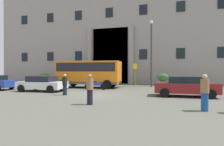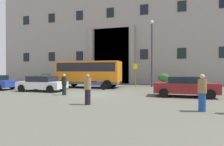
% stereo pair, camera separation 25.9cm
% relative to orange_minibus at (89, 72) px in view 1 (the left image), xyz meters
% --- Properties ---
extents(ground_plane, '(80.00, 64.00, 0.12)m').
position_rel_orange_minibus_xyz_m(ground_plane, '(2.63, -5.50, -1.74)').
color(ground_plane, '#59594E').
extents(office_building_facade, '(43.18, 9.68, 18.85)m').
position_rel_orange_minibus_xyz_m(office_building_facade, '(2.63, 11.98, 7.74)').
color(office_building_facade, gray).
rests_on(office_building_facade, ground_plane).
extents(orange_minibus, '(6.85, 2.95, 2.82)m').
position_rel_orange_minibus_xyz_m(orange_minibus, '(0.00, 0.00, 0.00)').
color(orange_minibus, orange).
rests_on(orange_minibus, ground_plane).
extents(bus_stop_sign, '(0.44, 0.08, 2.60)m').
position_rel_orange_minibus_xyz_m(bus_stop_sign, '(4.73, 1.94, -0.07)').
color(bus_stop_sign, '#929D1A').
rests_on(bus_stop_sign, ground_plane).
extents(hedge_planter_east, '(1.94, 0.88, 1.46)m').
position_rel_orange_minibus_xyz_m(hedge_planter_east, '(-9.16, 5.18, -0.98)').
color(hedge_planter_east, slate).
rests_on(hedge_planter_east, ground_plane).
extents(hedge_planter_entrance_left, '(1.42, 0.72, 1.48)m').
position_rel_orange_minibus_xyz_m(hedge_planter_entrance_left, '(7.76, 4.71, -0.97)').
color(hedge_planter_entrance_left, gray).
rests_on(hedge_planter_entrance_left, ground_plane).
extents(hedge_planter_far_east, '(1.41, 0.82, 1.38)m').
position_rel_orange_minibus_xyz_m(hedge_planter_far_east, '(-1.20, 5.16, -1.01)').
color(hedge_planter_far_east, gray).
rests_on(hedge_planter_far_east, ground_plane).
extents(hedge_planter_far_west, '(1.96, 0.87, 1.46)m').
position_rel_orange_minibus_xyz_m(hedge_planter_far_west, '(-5.74, 4.68, -0.98)').
color(hedge_planter_far_west, slate).
rests_on(hedge_planter_far_west, ground_plane).
extents(parked_sedan_second, '(4.15, 2.04, 1.39)m').
position_rel_orange_minibus_xyz_m(parked_sedan_second, '(9.19, -4.79, -0.96)').
color(parked_sedan_second, maroon).
rests_on(parked_sedan_second, ground_plane).
extents(parked_sedan_far, '(4.11, 2.16, 1.34)m').
position_rel_orange_minibus_xyz_m(parked_sedan_far, '(-2.55, -4.52, -0.99)').
color(parked_sedan_far, silver).
rests_on(parked_sedan_far, ground_plane).
extents(motorcycle_far_end, '(1.97, 0.59, 0.89)m').
position_rel_orange_minibus_xyz_m(motorcycle_far_end, '(-2.50, -2.33, -1.22)').
color(motorcycle_far_end, black).
rests_on(motorcycle_far_end, ground_plane).
extents(motorcycle_near_kerb, '(2.03, 0.77, 0.89)m').
position_rel_orange_minibus_xyz_m(motorcycle_near_kerb, '(1.54, -2.19, -1.22)').
color(motorcycle_near_kerb, black).
rests_on(motorcycle_near_kerb, ground_plane).
extents(pedestrian_child_trailing, '(0.36, 0.36, 1.56)m').
position_rel_orange_minibus_xyz_m(pedestrian_child_trailing, '(0.69, -6.34, -0.90)').
color(pedestrian_child_trailing, black).
rests_on(pedestrian_child_trailing, ground_plane).
extents(pedestrian_man_crossing, '(0.36, 0.36, 1.61)m').
position_rel_orange_minibus_xyz_m(pedestrian_man_crossing, '(3.94, -9.49, -0.88)').
color(pedestrian_man_crossing, black).
rests_on(pedestrian_man_crossing, ground_plane).
extents(pedestrian_woman_with_bag, '(0.36, 0.36, 1.63)m').
position_rel_orange_minibus_xyz_m(pedestrian_woman_with_bag, '(9.42, -9.64, -0.86)').
color(pedestrian_woman_with_bag, '#1C4793').
rests_on(pedestrian_woman_with_bag, ground_plane).
extents(lamppost_plaza_centre, '(0.40, 0.40, 7.50)m').
position_rel_orange_minibus_xyz_m(lamppost_plaza_centre, '(6.47, 2.72, 2.69)').
color(lamppost_plaza_centre, '#3A323E').
rests_on(lamppost_plaza_centre, ground_plane).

